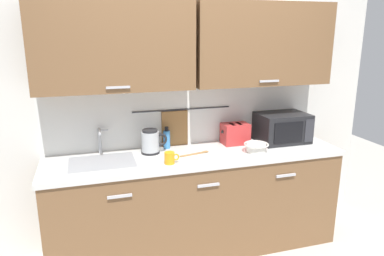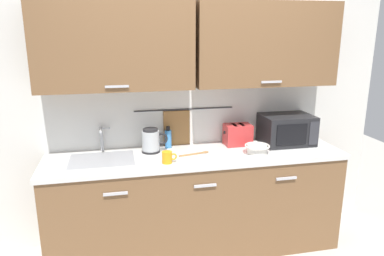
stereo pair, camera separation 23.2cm
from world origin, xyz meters
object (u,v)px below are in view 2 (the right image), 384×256
at_px(electric_kettle, 151,141).
at_px(toaster, 238,135).
at_px(microwave, 287,129).
at_px(mug_near_sink, 167,157).
at_px(dish_soap_bottle, 168,138).
at_px(mixing_bowl, 257,149).
at_px(wooden_spoon, 198,153).

distance_m(electric_kettle, toaster, 0.80).
distance_m(microwave, mug_near_sink, 1.19).
xyz_separation_m(dish_soap_bottle, mixing_bowl, (0.71, -0.33, -0.04)).
relative_size(toaster, wooden_spoon, 0.93).
relative_size(electric_kettle, wooden_spoon, 0.83).
bearing_deg(dish_soap_bottle, mixing_bowl, -24.55).
bearing_deg(electric_kettle, microwave, -0.89).
xyz_separation_m(electric_kettle, toaster, (0.80, 0.04, -0.01)).
xyz_separation_m(mug_near_sink, toaster, (0.70, 0.34, 0.05)).
height_order(mug_near_sink, wooden_spoon, mug_near_sink).
xyz_separation_m(mixing_bowl, toaster, (-0.08, 0.28, 0.05)).
bearing_deg(electric_kettle, toaster, 3.00).
relative_size(microwave, electric_kettle, 2.03).
bearing_deg(electric_kettle, wooden_spoon, -20.26).
xyz_separation_m(dish_soap_bottle, wooden_spoon, (0.22, -0.23, -0.08)).
xyz_separation_m(electric_kettle, mixing_bowl, (0.87, -0.23, -0.06)).
relative_size(electric_kettle, toaster, 0.89).
bearing_deg(microwave, mixing_bowl, -149.95).
relative_size(microwave, mug_near_sink, 3.83).
bearing_deg(mixing_bowl, mug_near_sink, -175.16).
xyz_separation_m(mug_near_sink, wooden_spoon, (0.28, 0.16, -0.04)).
xyz_separation_m(microwave, mug_near_sink, (-1.15, -0.28, -0.09)).
distance_m(mug_near_sink, toaster, 0.78).
xyz_separation_m(toaster, wooden_spoon, (-0.42, -0.18, -0.09)).
xyz_separation_m(microwave, mixing_bowl, (-0.37, -0.22, -0.09)).
bearing_deg(mixing_bowl, toaster, 105.96).
distance_m(mixing_bowl, toaster, 0.29).
relative_size(dish_soap_bottle, toaster, 0.77).
relative_size(dish_soap_bottle, mug_near_sink, 1.63).
bearing_deg(toaster, wooden_spoon, -156.51).
relative_size(electric_kettle, mug_near_sink, 1.89).
bearing_deg(mixing_bowl, electric_kettle, 165.00).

